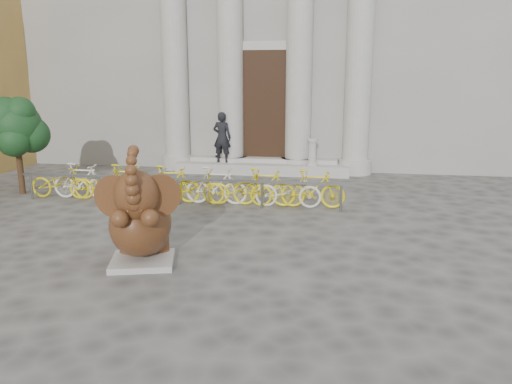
% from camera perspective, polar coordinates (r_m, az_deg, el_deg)
% --- Properties ---
extents(ground, '(80.00, 80.00, 0.00)m').
position_cam_1_polar(ground, '(8.72, -8.27, -9.32)').
color(ground, '#474442').
rests_on(ground, ground).
extents(classical_building, '(22.00, 10.70, 12.00)m').
position_cam_1_polar(classical_building, '(22.92, 2.88, 19.73)').
color(classical_building, gray).
rests_on(classical_building, ground).
extents(entrance_steps, '(6.00, 1.20, 0.36)m').
position_cam_1_polar(entrance_steps, '(17.55, 0.73, 2.78)').
color(entrance_steps, '#A8A59E').
rests_on(entrance_steps, ground).
extents(elephant_statue, '(1.44, 1.73, 2.20)m').
position_cam_1_polar(elephant_statue, '(9.04, -13.09, -3.36)').
color(elephant_statue, '#A8A59E').
rests_on(elephant_statue, ground).
extents(bike_rack, '(8.81, 0.53, 1.00)m').
position_cam_1_polar(bike_rack, '(13.44, -8.57, 0.86)').
color(bike_rack, slate).
rests_on(bike_rack, ground).
extents(tree, '(1.60, 1.46, 2.77)m').
position_cam_1_polar(tree, '(15.64, -25.71, 6.74)').
color(tree, '#332114').
rests_on(tree, ground).
extents(pedestrian, '(0.69, 0.50, 1.77)m').
position_cam_1_polar(pedestrian, '(17.53, -3.91, 6.26)').
color(pedestrian, black).
rests_on(pedestrian, entrance_steps).
extents(balustrade_post, '(0.38, 0.38, 0.93)m').
position_cam_1_polar(balustrade_post, '(16.99, 6.44, 4.44)').
color(balustrade_post, '#A8A59E').
rests_on(balustrade_post, entrance_steps).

